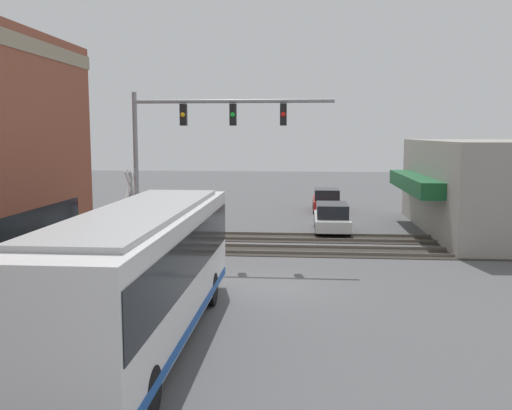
{
  "coord_description": "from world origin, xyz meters",
  "views": [
    {
      "loc": [
        -19.01,
        -1.18,
        5.2
      ],
      "look_at": [
        3.25,
        0.76,
        2.4
      ],
      "focal_mm": 40.0,
      "sensor_mm": 36.0,
      "label": 1
    }
  ],
  "objects_px": {
    "city_bus": "(142,270)",
    "parked_car_white": "(332,218)",
    "crossing_signal": "(131,204)",
    "parked_car_red": "(326,201)",
    "pedestrian_at_crossing": "(172,236)"
  },
  "relations": [
    {
      "from": "parked_car_white",
      "to": "parked_car_red",
      "type": "bearing_deg",
      "value": 0.0
    },
    {
      "from": "crossing_signal",
      "to": "parked_car_red",
      "type": "height_order",
      "value": "crossing_signal"
    },
    {
      "from": "city_bus",
      "to": "parked_car_white",
      "type": "xyz_separation_m",
      "value": [
        16.97,
        -5.4,
        -1.16
      ]
    },
    {
      "from": "crossing_signal",
      "to": "pedestrian_at_crossing",
      "type": "bearing_deg",
      "value": -76.99
    },
    {
      "from": "crossing_signal",
      "to": "pedestrian_at_crossing",
      "type": "distance_m",
      "value": 2.23
    },
    {
      "from": "crossing_signal",
      "to": "parked_car_red",
      "type": "distance_m",
      "value": 17.61
    },
    {
      "from": "parked_car_white",
      "to": "parked_car_red",
      "type": "distance_m",
      "value": 8.01
    },
    {
      "from": "parked_car_red",
      "to": "pedestrian_at_crossing",
      "type": "height_order",
      "value": "pedestrian_at_crossing"
    },
    {
      "from": "crossing_signal",
      "to": "pedestrian_at_crossing",
      "type": "relative_size",
      "value": 2.27
    },
    {
      "from": "crossing_signal",
      "to": "city_bus",
      "type": "bearing_deg",
      "value": -161.23
    },
    {
      "from": "parked_car_white",
      "to": "pedestrian_at_crossing",
      "type": "bearing_deg",
      "value": 134.0
    },
    {
      "from": "pedestrian_at_crossing",
      "to": "crossing_signal",
      "type": "bearing_deg",
      "value": 103.01
    },
    {
      "from": "city_bus",
      "to": "pedestrian_at_crossing",
      "type": "bearing_deg",
      "value": 9.33
    },
    {
      "from": "crossing_signal",
      "to": "parked_car_white",
      "type": "bearing_deg",
      "value": -50.42
    },
    {
      "from": "parked_car_red",
      "to": "crossing_signal",
      "type": "bearing_deg",
      "value": 150.19
    }
  ]
}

